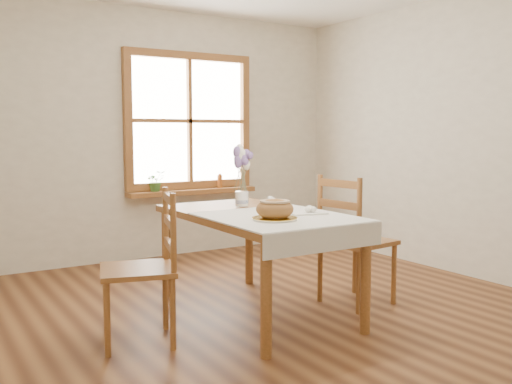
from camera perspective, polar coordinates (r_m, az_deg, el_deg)
ground at (r=4.06m, az=2.30°, el=-13.12°), size 5.00×5.00×0.00m
room_walls at (r=3.86m, az=2.41°, el=11.61°), size 4.60×5.10×2.65m
window at (r=6.24m, az=-6.69°, el=7.06°), size 1.46×0.08×1.46m
window_sill at (r=6.21m, az=-6.34°, el=0.05°), size 1.46×0.20×0.05m
dining_table at (r=4.14m, az=-0.00°, el=-3.23°), size 0.90×1.60×0.75m
table_linen at (r=3.88m, az=2.38°, el=-2.53°), size 0.91×0.99×0.01m
chair_left at (r=3.68m, az=-11.78°, el=-7.40°), size 0.58×0.57×0.97m
chair_right at (r=4.50m, az=10.10°, el=-4.69°), size 0.54×0.52×1.00m
bread_plate at (r=3.72m, az=1.88°, el=-2.69°), size 0.31×0.31×0.02m
bread_loaf at (r=3.71m, az=1.89°, el=-1.54°), size 0.25×0.25×0.14m
egg_napkin at (r=4.03m, az=5.04°, el=-2.06°), size 0.29×0.26×0.01m
eggs at (r=4.03m, az=5.05°, el=-1.68°), size 0.23×0.21×0.04m
salt_shaker at (r=4.17m, az=1.61°, el=-1.17°), size 0.07×0.07×0.10m
pepper_shaker at (r=4.33m, az=1.45°, el=-0.98°), size 0.05×0.05×0.09m
flower_vase at (r=4.43m, az=-1.42°, el=-0.78°), size 0.12×0.12×0.11m
lavender_bouquet at (r=4.41m, az=-1.43°, el=2.17°), size 0.18×0.18×0.34m
potted_plant at (r=6.03m, az=-10.00°, el=0.86°), size 0.21×0.23×0.17m
amber_bottle at (r=6.35m, az=-3.64°, el=1.15°), size 0.06×0.06×0.16m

